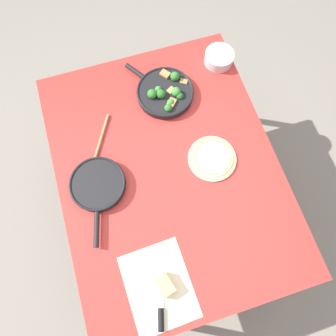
% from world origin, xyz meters
% --- Properties ---
extents(ground_plane, '(14.00, 14.00, 0.00)m').
position_xyz_m(ground_plane, '(0.00, 0.00, 0.00)').
color(ground_plane, slate).
extents(dining_table_red, '(1.34, 1.03, 0.75)m').
position_xyz_m(dining_table_red, '(0.00, 0.00, 0.68)').
color(dining_table_red, '#B72D28').
rests_on(dining_table_red, ground_plane).
extents(skillet_broccoli, '(0.37, 0.30, 0.08)m').
position_xyz_m(skillet_broccoli, '(-0.39, 0.11, 0.78)').
color(skillet_broccoli, black).
rests_on(skillet_broccoli, dining_table_red).
extents(skillet_eggs, '(0.40, 0.26, 0.05)m').
position_xyz_m(skillet_eggs, '(-0.02, -0.33, 0.78)').
color(skillet_eggs, black).
rests_on(skillet_eggs, dining_table_red).
extents(wooden_spoon, '(0.34, 0.21, 0.02)m').
position_xyz_m(wooden_spoon, '(-0.16, -0.31, 0.76)').
color(wooden_spoon, '#996B42').
rests_on(wooden_spoon, dining_table_red).
extents(parchment_sheet, '(0.35, 0.28, 0.00)m').
position_xyz_m(parchment_sheet, '(0.48, -0.19, 0.75)').
color(parchment_sheet, beige).
rests_on(parchment_sheet, dining_table_red).
extents(grater_knife, '(0.25, 0.09, 0.02)m').
position_xyz_m(grater_knife, '(0.55, -0.20, 0.76)').
color(grater_knife, silver).
rests_on(grater_knife, dining_table_red).
extents(cheese_block, '(0.10, 0.08, 0.05)m').
position_xyz_m(cheese_block, '(0.48, -0.16, 0.78)').
color(cheese_block, '#EACC66').
rests_on(cheese_block, dining_table_red).
extents(dinner_plate_stack, '(0.23, 0.23, 0.03)m').
position_xyz_m(dinner_plate_stack, '(0.01, 0.21, 0.76)').
color(dinner_plate_stack, silver).
rests_on(dinner_plate_stack, dining_table_red).
extents(prep_bowl_steel, '(0.15, 0.15, 0.06)m').
position_xyz_m(prep_bowl_steel, '(-0.50, 0.44, 0.78)').
color(prep_bowl_steel, '#B7B7BC').
rests_on(prep_bowl_steel, dining_table_red).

